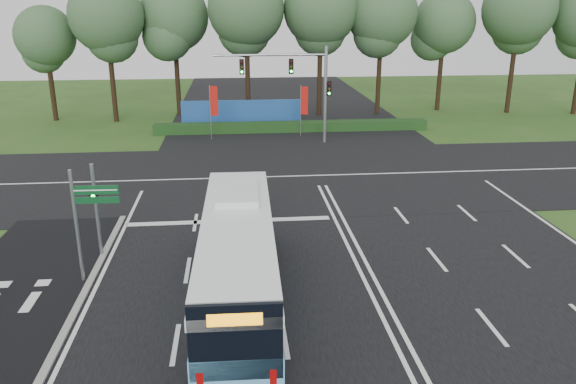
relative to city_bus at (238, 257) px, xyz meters
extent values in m
plane|color=#29531B|center=(4.65, 2.46, -1.65)|extent=(120.00, 120.00, 0.00)
cube|color=black|center=(4.65, 2.46, -1.63)|extent=(20.00, 120.00, 0.04)
cube|color=black|center=(4.65, 14.46, -1.62)|extent=(120.00, 14.00, 0.05)
cube|color=gray|center=(-5.45, -0.54, -1.59)|extent=(0.25, 18.00, 0.12)
cube|color=#65B7EC|center=(0.00, 0.01, -0.63)|extent=(2.60, 11.43, 1.04)
cube|color=black|center=(0.00, 0.01, -1.10)|extent=(2.57, 11.37, 0.28)
cube|color=black|center=(0.00, 0.01, 0.32)|extent=(2.50, 11.25, 0.90)
cube|color=white|center=(0.00, 0.01, 0.89)|extent=(2.60, 11.43, 0.33)
cube|color=white|center=(0.00, 0.01, 1.22)|extent=(2.54, 10.97, 0.33)
cube|color=white|center=(0.05, 2.39, 1.50)|extent=(1.57, 2.88, 0.24)
cube|color=black|center=(-0.11, -5.62, 0.37)|extent=(2.30, 0.17, 2.09)
cube|color=orange|center=(-0.11, -5.66, 1.03)|extent=(1.33, 0.09, 0.33)
cylinder|color=black|center=(-1.04, 3.26, -1.15)|extent=(0.29, 0.99, 0.99)
cylinder|color=black|center=(1.17, 3.22, -1.15)|extent=(0.29, 0.99, 0.99)
cylinder|color=black|center=(-1.18, -3.57, -1.15)|extent=(0.29, 0.99, 0.99)
cylinder|color=black|center=(1.03, -3.61, -1.15)|extent=(0.29, 0.99, 0.99)
cylinder|color=gray|center=(-5.55, 4.20, 0.31)|extent=(0.16, 0.16, 3.90)
cube|color=black|center=(-5.55, 4.02, 1.03)|extent=(0.33, 0.23, 0.45)
sphere|color=#19F233|center=(-5.55, 3.92, 1.03)|extent=(0.16, 0.16, 0.16)
cylinder|color=gray|center=(-5.74, 1.98, 0.51)|extent=(0.13, 0.13, 4.31)
cube|color=#0B421E|center=(-4.93, 1.95, 1.91)|extent=(1.62, 0.12, 0.32)
cube|color=#0B421E|center=(-4.93, 1.95, 1.53)|extent=(1.62, 0.12, 0.24)
cube|color=white|center=(-4.93, 1.92, 1.91)|extent=(1.51, 0.06, 0.04)
cylinder|color=gray|center=(-1.74, 24.75, 0.42)|extent=(0.06, 0.06, 4.13)
cube|color=red|center=(-1.44, 24.73, 1.29)|extent=(0.55, 0.08, 2.20)
cylinder|color=gray|center=(5.10, 25.00, 0.34)|extent=(0.06, 0.06, 3.98)
cube|color=red|center=(5.38, 24.94, 1.18)|extent=(0.53, 0.16, 2.12)
cylinder|color=gray|center=(6.65, 22.96, 1.85)|extent=(0.24, 0.24, 7.00)
cylinder|color=gray|center=(2.65, 22.96, 4.75)|extent=(8.00, 0.16, 0.16)
cube|color=black|center=(4.15, 22.96, 3.95)|extent=(0.32, 0.28, 1.05)
cube|color=black|center=(0.65, 22.96, 3.95)|extent=(0.32, 0.28, 1.05)
cube|color=black|center=(6.90, 22.96, 2.35)|extent=(0.32, 0.28, 1.05)
cube|color=#163914|center=(4.65, 26.96, -1.25)|extent=(22.00, 1.20, 0.80)
cube|color=#1A488F|center=(0.65, 29.46, -0.55)|extent=(10.00, 0.30, 2.20)
cylinder|color=black|center=(-15.75, 33.67, 1.79)|extent=(0.44, 0.44, 6.87)
sphere|color=#395E37|center=(-15.75, 33.67, 5.58)|extent=(5.06, 5.06, 5.06)
cylinder|color=black|center=(-10.32, 32.68, 2.57)|extent=(0.44, 0.44, 8.44)
sphere|color=#395E37|center=(-10.32, 32.68, 7.24)|extent=(6.22, 6.22, 6.22)
cylinder|color=black|center=(-5.06, 35.37, 2.51)|extent=(0.44, 0.44, 8.32)
sphere|color=#395E37|center=(-5.06, 35.37, 7.11)|extent=(6.13, 6.13, 6.13)
cylinder|color=black|center=(1.32, 33.40, 2.83)|extent=(0.44, 0.44, 8.95)
sphere|color=#395E37|center=(1.32, 33.40, 7.78)|extent=(6.59, 6.59, 6.59)
cylinder|color=black|center=(7.87, 33.88, 2.83)|extent=(0.44, 0.44, 8.94)
sphere|color=#395E37|center=(7.87, 33.88, 7.77)|extent=(6.59, 6.59, 6.59)
cylinder|color=black|center=(13.46, 34.17, 2.64)|extent=(0.44, 0.44, 8.58)
sphere|color=#395E37|center=(13.46, 34.17, 7.38)|extent=(6.32, 6.32, 6.32)
cylinder|color=black|center=(19.75, 35.45, 2.24)|extent=(0.44, 0.44, 7.77)
sphere|color=#395E37|center=(19.75, 35.45, 6.54)|extent=(5.73, 5.73, 5.73)
cylinder|color=black|center=(25.88, 33.45, 2.81)|extent=(0.44, 0.44, 8.92)
sphere|color=#395E37|center=(25.88, 33.45, 7.74)|extent=(6.57, 6.57, 6.57)
camera|label=1|loc=(0.02, -17.36, 8.11)|focal=35.00mm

